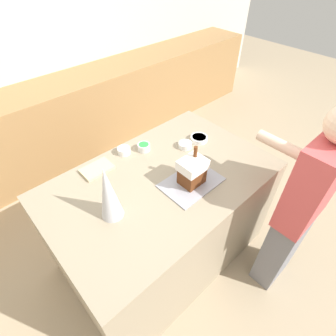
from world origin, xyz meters
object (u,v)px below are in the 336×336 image
(candy_bowl_behind_tray, at_px, (124,150))
(candy_bowl_near_tray_left, at_px, (185,145))
(gingerbread_house, at_px, (192,171))
(cookbook, at_px, (97,169))
(person, at_px, (300,210))
(candy_bowl_far_right, at_px, (144,147))
(candy_bowl_near_tray_right, at_px, (199,138))
(decorative_tree, at_px, (108,193))
(baking_tray, at_px, (191,182))

(candy_bowl_behind_tray, bearing_deg, candy_bowl_near_tray_left, -33.44)
(gingerbread_house, relative_size, cookbook, 1.22)
(gingerbread_house, xyz_separation_m, candy_bowl_behind_tray, (-0.14, 0.56, -0.08))
(candy_bowl_near_tray_left, distance_m, person, 0.91)
(gingerbread_house, distance_m, candy_bowl_far_right, 0.49)
(candy_bowl_near_tray_right, bearing_deg, decorative_tree, -170.66)
(baking_tray, xyz_separation_m, decorative_tree, (-0.53, 0.13, 0.18))
(baking_tray, height_order, candy_bowl_far_right, candy_bowl_far_right)
(decorative_tree, bearing_deg, baking_tray, -14.30)
(candy_bowl_near_tray_left, bearing_deg, candy_bowl_far_right, 143.82)
(baking_tray, distance_m, candy_bowl_behind_tray, 0.58)
(candy_bowl_near_tray_right, bearing_deg, person, -88.53)
(baking_tray, distance_m, candy_bowl_near_tray_left, 0.39)
(candy_bowl_behind_tray, bearing_deg, gingerbread_house, -75.39)
(candy_bowl_far_right, xyz_separation_m, person, (0.42, -1.07, -0.13))
(candy_bowl_behind_tray, distance_m, cookbook, 0.25)
(decorative_tree, bearing_deg, candy_bowl_near_tray_left, 12.01)
(candy_bowl_behind_tray, xyz_separation_m, person, (0.55, -1.14, -0.12))
(candy_bowl_near_tray_right, bearing_deg, candy_bowl_far_right, 153.13)
(candy_bowl_near_tray_left, xyz_separation_m, candy_bowl_behind_tray, (-0.39, 0.26, 0.00))
(candy_bowl_near_tray_left, xyz_separation_m, cookbook, (-0.64, 0.23, -0.01))
(decorative_tree, height_order, candy_bowl_behind_tray, decorative_tree)
(candy_bowl_far_right, bearing_deg, candy_bowl_near_tray_left, -36.18)
(gingerbread_house, bearing_deg, cookbook, 126.68)
(gingerbread_house, relative_size, candy_bowl_far_right, 2.77)
(candy_bowl_near_tray_right, bearing_deg, baking_tray, -143.63)
(baking_tray, distance_m, person, 0.72)
(decorative_tree, xyz_separation_m, person, (0.94, -0.72, -0.28))
(candy_bowl_near_tray_left, relative_size, candy_bowl_behind_tray, 1.09)
(gingerbread_house, bearing_deg, candy_bowl_behind_tray, 104.61)
(candy_bowl_far_right, height_order, candy_bowl_behind_tray, candy_bowl_far_right)
(candy_bowl_near_tray_left, xyz_separation_m, person, (0.16, -0.89, -0.12))
(gingerbread_house, xyz_separation_m, candy_bowl_near_tray_left, (0.25, 0.30, -0.09))
(candy_bowl_far_right, relative_size, candy_bowl_behind_tray, 0.98)
(candy_bowl_far_right, bearing_deg, baking_tray, -88.76)
(gingerbread_house, distance_m, candy_bowl_behind_tray, 0.58)
(gingerbread_house, distance_m, candy_bowl_near_tray_left, 0.40)
(baking_tray, xyz_separation_m, candy_bowl_near_tray_right, (0.39, 0.29, 0.02))
(baking_tray, xyz_separation_m, candy_bowl_near_tray_left, (0.25, 0.30, 0.02))
(gingerbread_house, bearing_deg, person, -55.13)
(gingerbread_house, height_order, candy_bowl_near_tray_left, gingerbread_house)
(baking_tray, relative_size, person, 0.25)
(decorative_tree, bearing_deg, gingerbread_house, -14.27)
(candy_bowl_near_tray_right, height_order, cookbook, candy_bowl_near_tray_right)
(candy_bowl_far_right, height_order, cookbook, candy_bowl_far_right)
(candy_bowl_near_tray_left, distance_m, candy_bowl_behind_tray, 0.47)
(baking_tray, relative_size, candy_bowl_near_tray_right, 2.89)
(baking_tray, bearing_deg, cookbook, 126.64)
(candy_bowl_far_right, bearing_deg, gingerbread_house, -88.70)
(person, bearing_deg, decorative_tree, 142.42)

